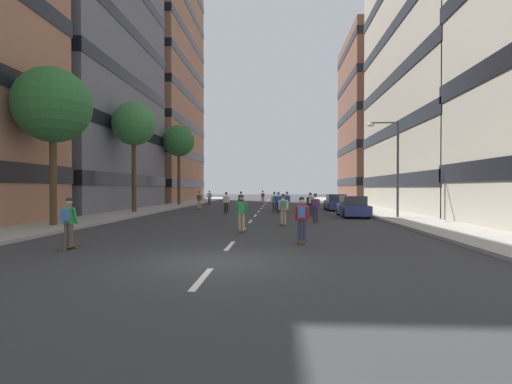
{
  "coord_description": "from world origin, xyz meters",
  "views": [
    {
      "loc": [
        1.78,
        -10.66,
        2.11
      ],
      "look_at": [
        0.0,
        18.93,
        1.78
      ],
      "focal_mm": 26.53,
      "sensor_mm": 36.0,
      "label": 1
    }
  ],
  "objects_px": {
    "skater_8": "(242,212)",
    "skater_9": "(274,201)",
    "skater_4": "(302,217)",
    "street_tree_mid": "(53,106)",
    "street_tree_far": "(179,141)",
    "skater_10": "(199,199)",
    "parked_car_near": "(353,207)",
    "skater_0": "(209,197)",
    "skater_12": "(315,206)",
    "skater_1": "(310,203)",
    "skater_6": "(287,200)",
    "skater_3": "(283,207)",
    "skater_5": "(263,196)",
    "skater_11": "(241,200)",
    "skater_13": "(68,220)",
    "streetlamp_right": "(392,158)",
    "parked_car_mid": "(336,203)",
    "skater_2": "(226,201)",
    "skater_7": "(278,202)",
    "street_tree_near": "(134,125)"
  },
  "relations": [
    {
      "from": "skater_6",
      "to": "parked_car_mid",
      "type": "bearing_deg",
      "value": 24.45
    },
    {
      "from": "parked_car_mid",
      "to": "skater_9",
      "type": "distance_m",
      "value": 6.69
    },
    {
      "from": "skater_3",
      "to": "skater_7",
      "type": "xyz_separation_m",
      "value": [
        -0.28,
        9.57,
        -0.03
      ]
    },
    {
      "from": "street_tree_far",
      "to": "skater_11",
      "type": "distance_m",
      "value": 14.34
    },
    {
      "from": "street_tree_near",
      "to": "skater_6",
      "type": "height_order",
      "value": "street_tree_near"
    },
    {
      "from": "skater_10",
      "to": "skater_6",
      "type": "bearing_deg",
      "value": -15.04
    },
    {
      "from": "street_tree_mid",
      "to": "skater_4",
      "type": "relative_size",
      "value": 4.7
    },
    {
      "from": "skater_1",
      "to": "skater_13",
      "type": "distance_m",
      "value": 17.83
    },
    {
      "from": "parked_car_mid",
      "to": "skater_9",
      "type": "relative_size",
      "value": 2.47
    },
    {
      "from": "streetlamp_right",
      "to": "skater_6",
      "type": "xyz_separation_m",
      "value": [
        -6.95,
        7.59,
        -3.15
      ]
    },
    {
      "from": "skater_8",
      "to": "skater_1",
      "type": "bearing_deg",
      "value": 67.44
    },
    {
      "from": "skater_7",
      "to": "skater_10",
      "type": "bearing_deg",
      "value": 145.62
    },
    {
      "from": "parked_car_mid",
      "to": "street_tree_far",
      "type": "distance_m",
      "value": 20.77
    },
    {
      "from": "skater_4",
      "to": "skater_5",
      "type": "relative_size",
      "value": 1.0
    },
    {
      "from": "skater_0",
      "to": "skater_7",
      "type": "xyz_separation_m",
      "value": [
        8.62,
        -15.87,
        -0.03
      ]
    },
    {
      "from": "skater_9",
      "to": "skater_13",
      "type": "distance_m",
      "value": 21.04
    },
    {
      "from": "skater_3",
      "to": "skater_5",
      "type": "relative_size",
      "value": 1.0
    },
    {
      "from": "skater_13",
      "to": "street_tree_mid",
      "type": "bearing_deg",
      "value": 124.76
    },
    {
      "from": "street_tree_far",
      "to": "skater_1",
      "type": "bearing_deg",
      "value": -50.28
    },
    {
      "from": "skater_7",
      "to": "skater_9",
      "type": "xyz_separation_m",
      "value": [
        -0.35,
        1.65,
        0.03
      ]
    },
    {
      "from": "parked_car_near",
      "to": "street_tree_mid",
      "type": "distance_m",
      "value": 20.13
    },
    {
      "from": "skater_8",
      "to": "skater_9",
      "type": "bearing_deg",
      "value": 84.55
    },
    {
      "from": "skater_4",
      "to": "skater_6",
      "type": "bearing_deg",
      "value": 90.39
    },
    {
      "from": "skater_0",
      "to": "skater_4",
      "type": "distance_m",
      "value": 33.55
    },
    {
      "from": "skater_4",
      "to": "skater_11",
      "type": "distance_m",
      "value": 21.39
    },
    {
      "from": "skater_1",
      "to": "skater_11",
      "type": "height_order",
      "value": "same"
    },
    {
      "from": "skater_0",
      "to": "skater_9",
      "type": "distance_m",
      "value": 16.45
    },
    {
      "from": "parked_car_near",
      "to": "skater_11",
      "type": "bearing_deg",
      "value": 139.54
    },
    {
      "from": "parked_car_mid",
      "to": "skater_2",
      "type": "distance_m",
      "value": 10.95
    },
    {
      "from": "skater_6",
      "to": "skater_11",
      "type": "distance_m",
      "value": 4.6
    },
    {
      "from": "skater_4",
      "to": "street_tree_mid",
      "type": "bearing_deg",
      "value": 158.93
    },
    {
      "from": "skater_8",
      "to": "skater_12",
      "type": "relative_size",
      "value": 1.0
    },
    {
      "from": "skater_4",
      "to": "skater_6",
      "type": "distance_m",
      "value": 19.27
    },
    {
      "from": "street_tree_far",
      "to": "skater_10",
      "type": "height_order",
      "value": "street_tree_far"
    },
    {
      "from": "skater_0",
      "to": "skater_12",
      "type": "bearing_deg",
      "value": -65.16
    },
    {
      "from": "skater_13",
      "to": "skater_1",
      "type": "bearing_deg",
      "value": 57.76
    },
    {
      "from": "streetlamp_right",
      "to": "skater_9",
      "type": "height_order",
      "value": "streetlamp_right"
    },
    {
      "from": "streetlamp_right",
      "to": "skater_2",
      "type": "distance_m",
      "value": 13.2
    },
    {
      "from": "skater_1",
      "to": "skater_0",
      "type": "bearing_deg",
      "value": 119.89
    },
    {
      "from": "street_tree_mid",
      "to": "skater_9",
      "type": "distance_m",
      "value": 18.28
    },
    {
      "from": "parked_car_mid",
      "to": "skater_5",
      "type": "bearing_deg",
      "value": 120.58
    },
    {
      "from": "skater_1",
      "to": "skater_8",
      "type": "xyz_separation_m",
      "value": [
        -4.06,
        -9.77,
        -0.03
      ]
    },
    {
      "from": "streetlamp_right",
      "to": "skater_11",
      "type": "relative_size",
      "value": 3.65
    },
    {
      "from": "parked_car_mid",
      "to": "skater_10",
      "type": "distance_m",
      "value": 13.04
    },
    {
      "from": "street_tree_mid",
      "to": "skater_1",
      "type": "xyz_separation_m",
      "value": [
        14.3,
        8.17,
        -5.47
      ]
    },
    {
      "from": "skater_5",
      "to": "skater_8",
      "type": "relative_size",
      "value": 1.0
    },
    {
      "from": "street_tree_mid",
      "to": "skater_3",
      "type": "height_order",
      "value": "street_tree_mid"
    },
    {
      "from": "skater_8",
      "to": "skater_9",
      "type": "height_order",
      "value": "same"
    },
    {
      "from": "skater_1",
      "to": "skater_13",
      "type": "xyz_separation_m",
      "value": [
        -9.51,
        -15.08,
        0.0
      ]
    },
    {
      "from": "street_tree_near",
      "to": "street_tree_far",
      "type": "bearing_deg",
      "value": 90.0
    }
  ]
}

